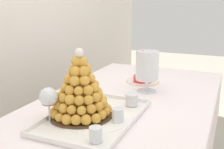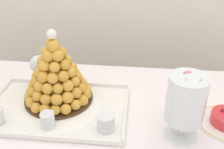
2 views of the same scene
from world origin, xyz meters
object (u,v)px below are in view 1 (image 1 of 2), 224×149
dessert_cup_mid_left (118,115)px  macaron_goblet (147,66)px  wine_glass (49,98)px  serving_tray (94,118)px  dessert_cup_left (96,135)px  fruit_tart_plate (143,80)px  dessert_cup_centre (131,100)px  croquembouche (80,91)px

dessert_cup_mid_left → macaron_goblet: macaron_goblet is taller
macaron_goblet → wine_glass: bearing=156.5°
serving_tray → dessert_cup_left: (-0.20, -0.10, 0.03)m
dessert_cup_left → wine_glass: 0.28m
fruit_tart_plate → dessert_cup_mid_left: bearing=-171.9°
dessert_cup_left → dessert_cup_mid_left: (0.19, -0.01, 0.00)m
dessert_cup_left → dessert_cup_centre: dessert_cup_centre is taller
dessert_cup_left → wine_glass: wine_glass is taller
macaron_goblet → wine_glass: size_ratio=1.59×
serving_tray → dessert_cup_left: dessert_cup_left is taller
dessert_cup_centre → fruit_tart_plate: 0.44m
dessert_cup_left → dessert_cup_mid_left: dessert_cup_mid_left is taller
dessert_cup_mid_left → fruit_tart_plate: (0.64, 0.09, -0.02)m
serving_tray → macaron_goblet: (0.46, -0.10, 0.14)m
wine_glass → macaron_goblet: bearing=-23.5°
macaron_goblet → dessert_cup_centre: bearing=-179.7°
dessert_cup_left → macaron_goblet: size_ratio=0.22×
croquembouche → dessert_cup_mid_left: croquembouche is taller
serving_tray → dessert_cup_mid_left: size_ratio=9.28×
dessert_cup_centre → macaron_goblet: size_ratio=0.25×
dessert_cup_left → macaron_goblet: (0.66, 0.01, 0.12)m
dessert_cup_centre → croquembouche: bearing=143.4°
croquembouche → dessert_cup_centre: 0.28m
croquembouche → dessert_cup_mid_left: size_ratio=5.20×
serving_tray → dessert_cup_left: 0.22m
dessert_cup_left → serving_tray: bearing=28.2°
croquembouche → serving_tray: bearing=-78.7°
dessert_cup_mid_left → dessert_cup_centre: 0.21m
dessert_cup_mid_left → fruit_tart_plate: dessert_cup_mid_left is taller
wine_glass → croquembouche: bearing=-41.7°
serving_tray → dessert_cup_left: size_ratio=10.01×
macaron_goblet → croquembouche: bearing=161.5°
dessert_cup_left → dessert_cup_centre: size_ratio=0.89×
dessert_cup_mid_left → dessert_cup_left: bearing=177.7°
dessert_cup_centre → serving_tray: bearing=153.9°
macaron_goblet → fruit_tart_plate: size_ratio=1.17×
dessert_cup_centre → wine_glass: size_ratio=0.39×
dessert_cup_mid_left → dessert_cup_centre: bearing=3.3°
dessert_cup_centre → macaron_goblet: (0.26, 0.00, 0.12)m
serving_tray → croquembouche: bearing=101.3°
serving_tray → fruit_tart_plate: fruit_tart_plate is taller
croquembouche → dessert_cup_left: croquembouche is taller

